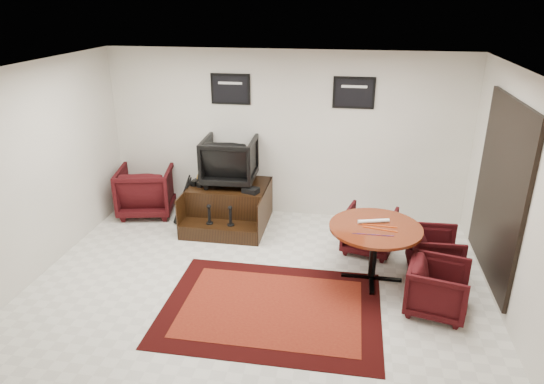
{
  "coord_description": "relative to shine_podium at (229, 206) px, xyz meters",
  "views": [
    {
      "loc": [
        1.09,
        -5.29,
        3.56
      ],
      "look_at": [
        0.05,
        0.9,
        1.02
      ],
      "focal_mm": 32.0,
      "sensor_mm": 36.0,
      "label": 1
    }
  ],
  "objects": [
    {
      "name": "table_chair_back",
      "position": [
        2.3,
        -0.59,
        0.06
      ],
      "size": [
        0.85,
        0.81,
        0.73
      ],
      "primitive_type": "imported",
      "rotation": [
        0.0,
        0.0,
        2.89
      ],
      "color": "black",
      "rests_on": "ground"
    },
    {
      "name": "umbrella_black",
      "position": [
        -0.73,
        -0.19,
        0.16
      ],
      "size": [
        0.34,
        0.13,
        0.93
      ],
      "primitive_type": null,
      "color": "black",
      "rests_on": "ground"
    },
    {
      "name": "armchair_side",
      "position": [
        -1.52,
        0.16,
        0.16
      ],
      "size": [
        1.06,
        1.01,
        0.93
      ],
      "primitive_type": "imported",
      "rotation": [
        0.0,
        0.0,
        3.35
      ],
      "color": "black",
      "rests_on": "ground"
    },
    {
      "name": "shine_chair",
      "position": [
        0.0,
        0.14,
        0.79
      ],
      "size": [
        0.87,
        0.82,
        0.87
      ],
      "primitive_type": "imported",
      "rotation": [
        0.0,
        0.0,
        3.18
      ],
      "color": "black",
      "rests_on": "shine_podium"
    },
    {
      "name": "meeting_table",
      "position": [
        2.33,
        -1.4,
        0.39
      ],
      "size": [
        1.2,
        1.2,
        0.79
      ],
      "color": "#48160A",
      "rests_on": "ground"
    },
    {
      "name": "table_chair_window",
      "position": [
        3.18,
        -1.07,
        0.04
      ],
      "size": [
        0.64,
        0.68,
        0.69
      ],
      "primitive_type": "imported",
      "rotation": [
        0.0,
        0.0,
        1.6
      ],
      "color": "black",
      "rests_on": "ground"
    },
    {
      "name": "polish_kit",
      "position": [
        0.43,
        -0.23,
        0.4
      ],
      "size": [
        0.29,
        0.24,
        0.09
      ],
      "primitive_type": "cube",
      "rotation": [
        0.0,
        0.0,
        -0.33
      ],
      "color": "black",
      "rests_on": "shine_podium"
    },
    {
      "name": "shoes_pair",
      "position": [
        -0.48,
        -0.03,
        0.4
      ],
      "size": [
        0.27,
        0.29,
        0.09
      ],
      "color": "black",
      "rests_on": "shine_podium"
    },
    {
      "name": "room_shell",
      "position": [
        1.25,
        -1.79,
        1.48
      ],
      "size": [
        6.02,
        5.02,
        2.81
      ],
      "color": "silver",
      "rests_on": "ground"
    },
    {
      "name": "umbrella_hooked",
      "position": [
        -0.77,
        0.05,
        0.09
      ],
      "size": [
        0.29,
        0.11,
        0.79
      ],
      "primitive_type": null,
      "color": "black",
      "rests_on": "ground"
    },
    {
      "name": "table_chair_corner",
      "position": [
        3.08,
        -2.01,
        0.05
      ],
      "size": [
        0.78,
        0.82,
        0.71
      ],
      "primitive_type": "imported",
      "rotation": [
        0.0,
        0.0,
        1.34
      ],
      "color": "black",
      "rests_on": "ground"
    },
    {
      "name": "paper_roll",
      "position": [
        2.3,
        -1.29,
        0.51
      ],
      "size": [
        0.42,
        0.16,
        0.05
      ],
      "primitive_type": "cylinder",
      "rotation": [
        0.0,
        1.57,
        0.28
      ],
      "color": "white",
      "rests_on": "meeting_table"
    },
    {
      "name": "ground",
      "position": [
        0.84,
        -1.91,
        -0.31
      ],
      "size": [
        6.0,
        6.0,
        0.0
      ],
      "primitive_type": "plane",
      "color": "silver",
      "rests_on": "ground"
    },
    {
      "name": "area_rug",
      "position": [
        1.11,
        -2.29,
        -0.3
      ],
      "size": [
        2.65,
        1.99,
        0.01
      ],
      "color": "black",
      "rests_on": "ground"
    },
    {
      "name": "shine_podium",
      "position": [
        0.0,
        0.0,
        0.0
      ],
      "size": [
        1.29,
        1.33,
        0.66
      ],
      "color": "black",
      "rests_on": "ground"
    },
    {
      "name": "table_clutter",
      "position": [
        2.35,
        -1.5,
        0.49
      ],
      "size": [
        0.57,
        0.31,
        0.01
      ],
      "color": "#DD420C",
      "rests_on": "meeting_table"
    }
  ]
}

